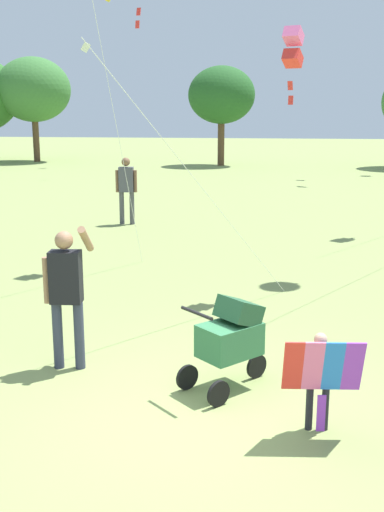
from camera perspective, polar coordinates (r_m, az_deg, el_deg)
ground_plane at (r=6.43m, az=0.47°, el=-14.45°), size 120.00×120.00×0.00m
treeline_distant at (r=34.81m, az=1.55°, el=14.47°), size 44.53×5.95×5.90m
child_with_butterfly_kite at (r=6.02m, az=11.59°, el=-10.33°), size 0.73×0.38×0.99m
person_adult_flyer at (r=7.35m, az=-11.38°, el=-2.78°), size 0.54×0.53×1.72m
stroller at (r=6.82m, az=3.59°, el=-7.22°), size 0.97×0.99×1.03m
kite_adult_black at (r=10.23m, az=9.09°, el=18.10°), size 2.50×3.59×4.23m
person_sitting_far at (r=16.56m, az=-6.00°, el=6.43°), size 0.56×0.27×1.76m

